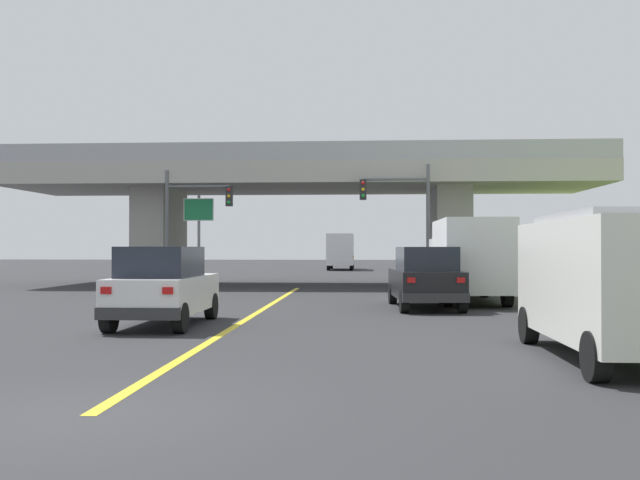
% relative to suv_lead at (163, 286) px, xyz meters
% --- Properties ---
extents(ground, '(160.00, 160.00, 0.00)m').
position_rel_suv_lead_xyz_m(ground, '(1.84, 20.31, -1.01)').
color(ground, '#2B2B2D').
extents(overpass_bridge, '(30.74, 8.22, 7.11)m').
position_rel_suv_lead_xyz_m(overpass_bridge, '(1.84, 20.31, 3.94)').
color(overpass_bridge, '#A8A59E').
rests_on(overpass_bridge, ground).
extents(lane_divider_stripe, '(0.20, 27.03, 0.01)m').
position_rel_suv_lead_xyz_m(lane_divider_stripe, '(1.84, 3.79, -1.01)').
color(lane_divider_stripe, yellow).
rests_on(lane_divider_stripe, ground).
extents(suv_lead, '(1.95, 4.56, 2.02)m').
position_rel_suv_lead_xyz_m(suv_lead, '(0.00, 0.00, 0.00)').
color(suv_lead, silver).
rests_on(suv_lead, ground).
extents(suv_crossing, '(2.27, 4.89, 2.02)m').
position_rel_suv_lead_xyz_m(suv_crossing, '(7.12, 5.70, 0.00)').
color(suv_crossing, black).
rests_on(suv_crossing, ground).
extents(box_truck, '(2.33, 6.90, 2.99)m').
position_rel_suv_lead_xyz_m(box_truck, '(8.92, 8.45, 0.57)').
color(box_truck, silver).
rests_on(box_truck, ground).
extents(work_van, '(2.08, 5.46, 2.62)m').
position_rel_suv_lead_xyz_m(work_van, '(9.44, -4.99, 0.43)').
color(work_van, silver).
rests_on(work_van, ground).
extents(traffic_signal_nearside, '(3.28, 0.36, 5.90)m').
position_rel_suv_lead_xyz_m(traffic_signal_nearside, '(7.05, 15.73, 2.74)').
color(traffic_signal_nearside, '#56595E').
rests_on(traffic_signal_nearside, ground).
extents(traffic_signal_farside, '(3.30, 0.36, 5.74)m').
position_rel_suv_lead_xyz_m(traffic_signal_farside, '(-3.34, 16.20, 2.60)').
color(traffic_signal_farside, '#56595E').
rests_on(traffic_signal_farside, ground).
extents(highway_sign, '(1.50, 0.17, 4.60)m').
position_rel_suv_lead_xyz_m(highway_sign, '(-3.05, 17.03, 2.35)').
color(highway_sign, slate).
rests_on(highway_sign, ground).
extents(semi_truck_distant, '(2.33, 7.39, 3.22)m').
position_rel_suv_lead_xyz_m(semi_truck_distant, '(3.02, 46.94, 0.67)').
color(semi_truck_distant, navy).
rests_on(semi_truck_distant, ground).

